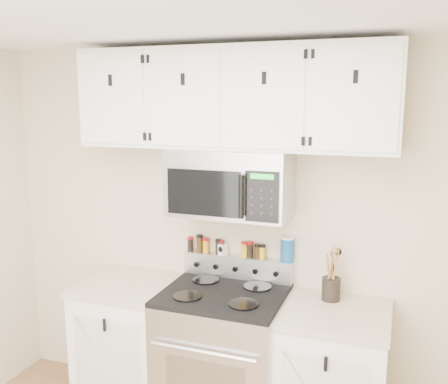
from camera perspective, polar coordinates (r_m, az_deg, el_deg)
name	(u,v)px	position (r m, az deg, el deg)	size (l,w,h in m)	color
back_wall	(239,233)	(3.39, 1.77, -4.74)	(3.50, 0.01, 2.50)	beige
range	(224,360)	(3.40, -0.05, -18.60)	(0.76, 0.65, 1.10)	#B7B7BA
base_cabinet_left	(132,344)	(3.70, -10.50, -16.73)	(0.64, 0.62, 0.92)	white
base_cabinet_right	(332,381)	(3.30, 12.21, -20.41)	(0.64, 0.62, 0.92)	white
microwave	(230,182)	(3.13, 0.74, 1.10)	(0.76, 0.44, 0.42)	#9E9EA3
upper_cabinets	(232,98)	(3.11, 0.91, 10.66)	(2.00, 0.35, 0.62)	white
utensil_crock	(331,287)	(3.20, 12.14, -10.58)	(0.11, 0.11, 0.33)	black
kitchen_timer	(222,249)	(3.43, -0.23, -6.54)	(0.06, 0.05, 0.07)	white
salt_canister	(287,249)	(3.29, 7.25, -6.50)	(0.09, 0.09, 0.17)	#155391
spice_jar_0	(190,244)	(3.51, -3.89, -5.93)	(0.04, 0.04, 0.10)	black
spice_jar_1	(200,243)	(3.48, -2.81, -5.87)	(0.05, 0.05, 0.12)	#3F2A0F
spice_jar_2	(206,245)	(3.46, -2.09, -6.11)	(0.04, 0.04, 0.10)	gold
spice_jar_3	(218,246)	(3.43, -0.68, -6.24)	(0.04, 0.04, 0.10)	black
spice_jar_4	(222,247)	(3.42, -0.29, -6.32)	(0.04, 0.04, 0.10)	#472C11
spice_jar_5	(244,249)	(3.37, 2.35, -6.55)	(0.04, 0.04, 0.10)	gold
spice_jar_6	(250,249)	(3.36, 2.99, -6.57)	(0.04, 0.04, 0.11)	black
spice_jar_7	(257,251)	(3.35, 3.84, -6.77)	(0.04, 0.04, 0.10)	#3C260E
spice_jar_8	(262,252)	(3.34, 4.39, -6.81)	(0.04, 0.04, 0.10)	gold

